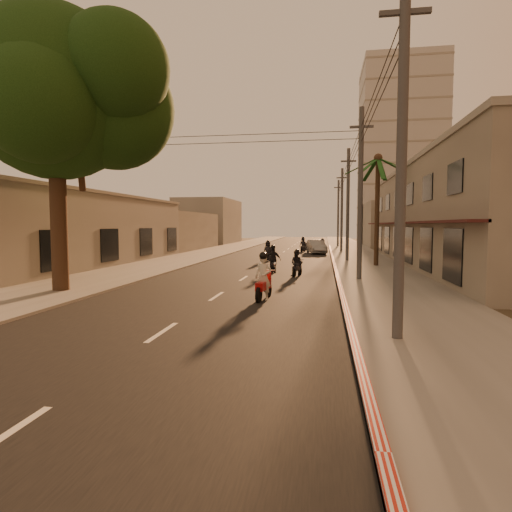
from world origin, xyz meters
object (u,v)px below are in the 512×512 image
object	(u,v)px
broadleaf_tree	(65,95)
scooter_red	(263,279)
scooter_far_b	(322,247)
parked_car	(316,247)
scooter_mid_b	(273,260)
scooter_mid_a	(297,264)
scooter_far_a	(268,252)
palm_tree	(378,164)
scooter_far_c	(303,245)

from	to	relation	value
broadleaf_tree	scooter_red	distance (m)	11.55
scooter_far_b	parked_car	world-z (taller)	scooter_far_b
parked_car	scooter_mid_b	bearing A→B (deg)	-108.89
broadleaf_tree	scooter_mid_b	bearing A→B (deg)	48.62
scooter_mid_a	scooter_mid_b	xyz separation A→B (m)	(-1.57, 1.60, 0.05)
scooter_far_b	scooter_far_a	bearing A→B (deg)	-123.80
scooter_red	palm_tree	bearing A→B (deg)	76.27
broadleaf_tree	scooter_far_a	bearing A→B (deg)	69.62
scooter_far_a	broadleaf_tree	bearing A→B (deg)	-93.47
scooter_red	scooter_far_b	distance (m)	28.29
scooter_mid_a	scooter_far_a	bearing A→B (deg)	120.47
scooter_mid_a	scooter_far_a	world-z (taller)	scooter_far_a
scooter_mid_b	scooter_far_a	xyz separation A→B (m)	(-1.42, 8.44, 0.01)
scooter_mid_b	scooter_far_b	world-z (taller)	scooter_mid_b
palm_tree	scooter_mid_b	distance (m)	10.50
scooter_mid_b	parked_car	xyz separation A→B (m)	(2.31, 18.35, -0.06)
scooter_far_a	scooter_far_c	world-z (taller)	scooter_far_a
parked_car	scooter_far_c	world-z (taller)	scooter_far_c
broadleaf_tree	palm_tree	bearing A→B (deg)	43.48
scooter_mid_a	scooter_far_c	bearing A→B (deg)	105.80
scooter_far_b	scooter_red	bearing A→B (deg)	-104.95
scooter_far_a	parked_car	size ratio (longest dim) A/B	0.38
scooter_far_c	scooter_red	bearing A→B (deg)	-75.48
scooter_mid_a	parked_car	world-z (taller)	scooter_mid_a
palm_tree	parked_car	world-z (taller)	palm_tree
scooter_far_a	parked_car	world-z (taller)	scooter_far_a
scooter_far_a	scooter_far_c	distance (m)	13.10
scooter_far_a	scooter_far_b	bearing A→B (deg)	83.67
palm_tree	scooter_red	size ratio (longest dim) A/B	4.23
scooter_red	scooter_mid_b	distance (m)	9.66
scooter_far_c	broadleaf_tree	bearing A→B (deg)	-91.41
parked_car	scooter_far_c	size ratio (longest dim) A/B	2.71
scooter_red	scooter_far_b	world-z (taller)	scooter_red
scooter_red	scooter_far_a	size ratio (longest dim) A/B	1.12
scooter_mid_a	scooter_mid_b	distance (m)	2.25
scooter_mid_a	scooter_mid_b	size ratio (longest dim) A/B	0.90
scooter_red	scooter_far_a	bearing A→B (deg)	105.48
palm_tree	scooter_far_a	bearing A→B (deg)	156.64
palm_tree	scooter_far_b	world-z (taller)	palm_tree
scooter_mid_b	scooter_far_b	bearing A→B (deg)	80.08
broadleaf_tree	palm_tree	size ratio (longest dim) A/B	1.48
scooter_mid_a	scooter_far_b	bearing A→B (deg)	100.02
scooter_red	parked_car	xyz separation A→B (m)	(1.54, 27.98, -0.13)
scooter_mid_a	scooter_far_b	xyz separation A→B (m)	(1.36, 20.18, 0.01)
broadleaf_tree	scooter_far_b	distance (m)	30.56
palm_tree	parked_car	distance (m)	15.54
scooter_mid_b	scooter_far_c	xyz separation A→B (m)	(0.80, 21.35, -0.02)
palm_tree	parked_car	xyz separation A→B (m)	(-4.43, 13.43, -6.44)
scooter_mid_b	scooter_far_a	size ratio (longest dim) A/B	1.02
scooter_mid_b	broadleaf_tree	bearing A→B (deg)	-132.32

